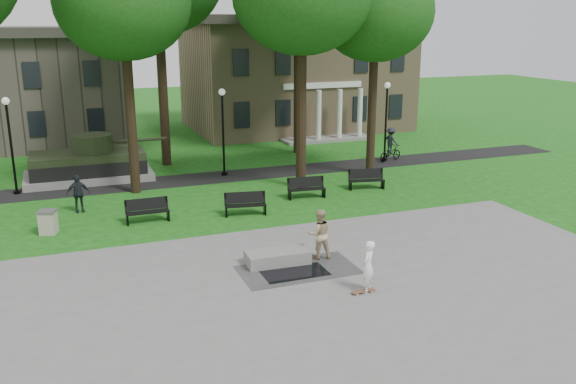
{
  "coord_description": "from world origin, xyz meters",
  "views": [
    {
      "loc": [
        -7.81,
        -19.31,
        8.18
      ],
      "look_at": [
        0.78,
        3.21,
        1.4
      ],
      "focal_mm": 38.0,
      "sensor_mm": 36.0,
      "label": 1
    }
  ],
  "objects_px": {
    "cyclist": "(391,147)",
    "trash_bin": "(48,222)",
    "skateboarder": "(368,266)",
    "concrete_block": "(277,257)",
    "friend_watching": "(319,234)",
    "park_bench_0": "(147,210)"
  },
  "relations": [
    {
      "from": "skateboarder",
      "to": "trash_bin",
      "type": "distance_m",
      "value": 13.2
    },
    {
      "from": "friend_watching",
      "to": "cyclist",
      "type": "height_order",
      "value": "cyclist"
    },
    {
      "from": "cyclist",
      "to": "skateboarder",
      "type": "bearing_deg",
      "value": 127.35
    },
    {
      "from": "concrete_block",
      "to": "park_bench_0",
      "type": "distance_m",
      "value": 7.23
    },
    {
      "from": "concrete_block",
      "to": "cyclist",
      "type": "bearing_deg",
      "value": 47.13
    },
    {
      "from": "friend_watching",
      "to": "trash_bin",
      "type": "xyz_separation_m",
      "value": [
        -9.01,
        6.28,
        -0.44
      ]
    },
    {
      "from": "concrete_block",
      "to": "friend_watching",
      "type": "bearing_deg",
      "value": -2.58
    },
    {
      "from": "park_bench_0",
      "to": "trash_bin",
      "type": "distance_m",
      "value": 3.91
    },
    {
      "from": "concrete_block",
      "to": "trash_bin",
      "type": "bearing_deg",
      "value": 140.21
    },
    {
      "from": "concrete_block",
      "to": "friend_watching",
      "type": "height_order",
      "value": "friend_watching"
    },
    {
      "from": "trash_bin",
      "to": "skateboarder",
      "type": "bearing_deg",
      "value": -45.26
    },
    {
      "from": "trash_bin",
      "to": "concrete_block",
      "type": "bearing_deg",
      "value": -39.79
    },
    {
      "from": "skateboarder",
      "to": "trash_bin",
      "type": "bearing_deg",
      "value": -89.78
    },
    {
      "from": "concrete_block",
      "to": "park_bench_0",
      "type": "relative_size",
      "value": 1.22
    },
    {
      "from": "cyclist",
      "to": "trash_bin",
      "type": "xyz_separation_m",
      "value": [
        -19.37,
        -6.63,
        -0.35
      ]
    },
    {
      "from": "concrete_block",
      "to": "skateboarder",
      "type": "xyz_separation_m",
      "value": [
        1.83,
        -3.16,
        0.61
      ]
    },
    {
      "from": "skateboarder",
      "to": "friend_watching",
      "type": "relative_size",
      "value": 0.92
    },
    {
      "from": "concrete_block",
      "to": "park_bench_0",
      "type": "xyz_separation_m",
      "value": [
        -3.55,
        6.3,
        0.28
      ]
    },
    {
      "from": "concrete_block",
      "to": "friend_watching",
      "type": "relative_size",
      "value": 1.21
    },
    {
      "from": "concrete_block",
      "to": "park_bench_0",
      "type": "bearing_deg",
      "value": 119.4
    },
    {
      "from": "concrete_block",
      "to": "skateboarder",
      "type": "bearing_deg",
      "value": -59.89
    },
    {
      "from": "concrete_block",
      "to": "trash_bin",
      "type": "xyz_separation_m",
      "value": [
        -7.45,
        6.21,
        0.24
      ]
    }
  ]
}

